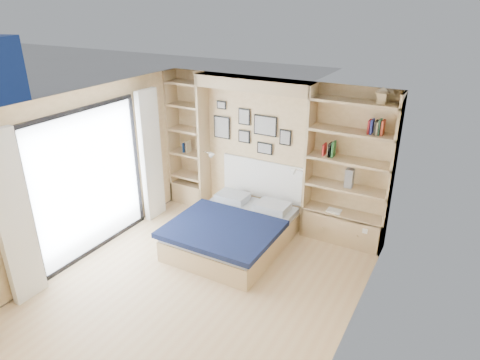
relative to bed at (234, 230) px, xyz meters
The scene contains 8 objects.
ground 1.15m from the bed, 83.10° to the right, with size 4.50×4.50×0.00m, color tan.
room_shell 0.94m from the bed, 121.72° to the left, with size 4.50×4.50×4.50m.
bed is the anchor object (origin of this frame).
photo_gallery 1.77m from the bed, 105.97° to the left, with size 1.48×0.02×0.82m.
reading_lamps 1.23m from the bed, 100.57° to the left, with size 1.92×0.12×0.15m.
shelf_decor 2.13m from the bed, 37.16° to the left, with size 3.53×0.23×2.03m.
deck 3.65m from the bed, 162.16° to the right, with size 3.20×4.00×0.05m, color brown.
deck_chair 2.79m from the bed, 166.56° to the right, with size 0.63×0.94×0.89m.
Camera 1 is at (2.83, -4.01, 3.70)m, focal length 32.00 mm.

